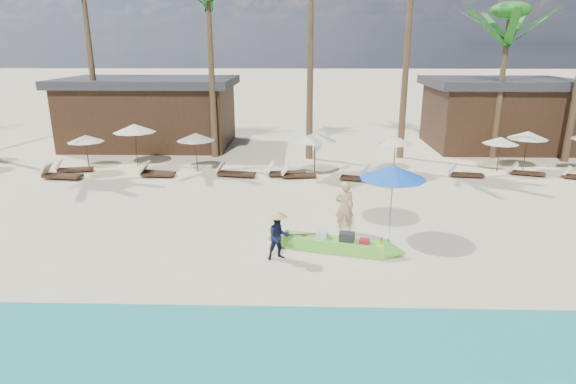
{
  "coord_description": "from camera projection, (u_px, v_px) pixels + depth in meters",
  "views": [
    {
      "loc": [
        1.7,
        -13.21,
        6.34
      ],
      "look_at": [
        1.27,
        2.0,
        1.64
      ],
      "focal_mm": 30.0,
      "sensor_mm": 36.0,
      "label": 1
    }
  ],
  "objects": [
    {
      "name": "green_canoe",
      "position": [
        334.0,
        244.0,
        15.35
      ],
      "size": [
        5.06,
        1.6,
        0.65
      ],
      "rotation": [
        0.0,
        0.0,
        -0.25
      ],
      "color": "#67C63C",
      "rests_on": "ground"
    },
    {
      "name": "lounger_9_left",
      "position": [
        526.0,
        172.0,
        24.17
      ],
      "size": [
        1.71,
        1.0,
        0.56
      ],
      "rotation": [
        0.0,
        0.0,
        -0.33
      ],
      "color": "#372616",
      "rests_on": "ground"
    },
    {
      "name": "tourist",
      "position": [
        344.0,
        207.0,
        16.69
      ],
      "size": [
        0.72,
        0.51,
        1.84
      ],
      "primitive_type": "imported",
      "rotation": [
        0.0,
        0.0,
        3.25
      ],
      "color": "tan",
      "rests_on": "ground"
    },
    {
      "name": "lounger_4_right",
      "position": [
        155.0,
        173.0,
        23.85
      ],
      "size": [
        1.68,
        0.58,
        0.57
      ],
      "rotation": [
        0.0,
        0.0,
        -0.04
      ],
      "color": "#372616",
      "rests_on": "ground"
    },
    {
      "name": "blue_umbrella",
      "position": [
        393.0,
        172.0,
        16.18
      ],
      "size": [
        2.27,
        2.27,
        2.44
      ],
      "color": "#99999E",
      "rests_on": "ground"
    },
    {
      "name": "lounger_4_left",
      "position": [
        156.0,
        172.0,
        24.16
      ],
      "size": [
        1.86,
        0.96,
        0.61
      ],
      "rotation": [
        0.0,
        0.0,
        -0.24
      ],
      "color": "#372616",
      "rests_on": "ground"
    },
    {
      "name": "resort_parasol_5",
      "position": [
        196.0,
        137.0,
        24.49
      ],
      "size": [
        1.94,
        1.94,
        2.0
      ],
      "color": "#372616",
      "rests_on": "ground"
    },
    {
      "name": "lounger_3_right",
      "position": [
        60.0,
        175.0,
        23.48
      ],
      "size": [
        2.06,
        0.84,
        0.68
      ],
      "rotation": [
        0.0,
        0.0,
        -0.12
      ],
      "color": "#372616",
      "rests_on": "ground"
    },
    {
      "name": "lounger_6_right",
      "position": [
        297.0,
        174.0,
        23.66
      ],
      "size": [
        1.77,
        0.78,
        0.58
      ],
      "rotation": [
        0.0,
        0.0,
        0.15
      ],
      "color": "#372616",
      "rests_on": "ground"
    },
    {
      "name": "resort_parasol_8",
      "position": [
        501.0,
        141.0,
        24.44
      ],
      "size": [
        1.76,
        1.76,
        1.82
      ],
      "color": "#372616",
      "rests_on": "ground"
    },
    {
      "name": "wet_sand_strip",
      "position": [
        216.0,
        370.0,
        9.76
      ],
      "size": [
        240.0,
        4.5,
        0.01
      ],
      "primitive_type": "cube",
      "color": "tan",
      "rests_on": "ground"
    },
    {
      "name": "pavilion_east",
      "position": [
        497.0,
        113.0,
        30.23
      ],
      "size": [
        8.8,
        6.6,
        4.3
      ],
      "color": "#372616",
      "rests_on": "ground"
    },
    {
      "name": "resort_parasol_9",
      "position": [
        528.0,
        135.0,
        24.74
      ],
      "size": [
        1.99,
        1.99,
        2.05
      ],
      "color": "#372616",
      "rests_on": "ground"
    },
    {
      "name": "palm_6",
      "position": [
        508.0,
        30.0,
        25.98
      ],
      "size": [
        2.08,
        2.08,
        8.51
      ],
      "color": "brown",
      "rests_on": "ground"
    },
    {
      "name": "pavilion_west",
      "position": [
        151.0,
        112.0,
        30.82
      ],
      "size": [
        10.8,
        6.6,
        4.3
      ],
      "color": "#372616",
      "rests_on": "ground"
    },
    {
      "name": "lounger_7_left",
      "position": [
        355.0,
        177.0,
        23.19
      ],
      "size": [
        1.83,
        0.95,
        0.59
      ],
      "rotation": [
        0.0,
        0.0,
        -0.25
      ],
      "color": "#372616",
      "rests_on": "ground"
    },
    {
      "name": "lounger_6_left",
      "position": [
        284.0,
        172.0,
        23.97
      ],
      "size": [
        2.07,
        0.93,
        0.68
      ],
      "rotation": [
        0.0,
        0.0,
        0.16
      ],
      "color": "#372616",
      "rests_on": "ground"
    },
    {
      "name": "resort_parasol_3",
      "position": [
        85.0,
        139.0,
        24.7
      ],
      "size": [
        1.82,
        1.82,
        1.87
      ],
      "color": "#372616",
      "rests_on": "ground"
    },
    {
      "name": "palm_3",
      "position": [
        208.0,
        0.0,
        25.73
      ],
      "size": [
        2.08,
        2.08,
        10.52
      ],
      "color": "brown",
      "rests_on": "ground"
    },
    {
      "name": "lounger_5_left",
      "position": [
        234.0,
        172.0,
        23.91
      ],
      "size": [
        2.03,
        0.93,
        0.67
      ],
      "rotation": [
        0.0,
        0.0,
        -0.17
      ],
      "color": "#372616",
      "rests_on": "ground"
    },
    {
      "name": "resort_parasol_7",
      "position": [
        396.0,
        140.0,
        24.25
      ],
      "size": [
        1.82,
        1.82,
        1.88
      ],
      "color": "#372616",
      "rests_on": "ground"
    },
    {
      "name": "resort_parasol_6",
      "position": [
        315.0,
        137.0,
        23.39
      ],
      "size": [
        2.16,
        2.16,
        2.22
      ],
      "color": "#372616",
      "rests_on": "ground"
    },
    {
      "name": "ground",
      "position": [
        244.0,
        263.0,
        14.53
      ],
      "size": [
        240.0,
        240.0,
        0.0
      ],
      "primitive_type": "plane",
      "color": "beige",
      "rests_on": "ground"
    },
    {
      "name": "lounger_3_left",
      "position": [
        73.0,
        168.0,
        24.76
      ],
      "size": [
        1.88,
        0.94,
        0.61
      ],
      "rotation": [
        0.0,
        0.0,
        0.23
      ],
      "color": "#372616",
      "rests_on": "ground"
    },
    {
      "name": "vendor_green",
      "position": [
        278.0,
        237.0,
        14.61
      ],
      "size": [
        0.84,
        0.75,
        1.43
      ],
      "primitive_type": "imported",
      "rotation": [
        0.0,
        0.0,
        0.35
      ],
      "color": "#131736",
      "rests_on": "ground"
    },
    {
      "name": "lounger_8_left",
      "position": [
        464.0,
        174.0,
        23.83
      ],
      "size": [
        1.73,
        0.74,
        0.57
      ],
      "rotation": [
        0.0,
        0.0,
        -0.14
      ],
      "color": "#372616",
      "rests_on": "ground"
    },
    {
      "name": "resort_parasol_4",
      "position": [
        134.0,
        128.0,
        25.49
      ],
      "size": [
        2.22,
        2.22,
        2.29
      ],
      "color": "#372616",
      "rests_on": "ground"
    },
    {
      "name": "lounger_7_right",
      "position": [
        379.0,
        174.0,
        23.72
      ],
      "size": [
        1.82,
        0.72,
        0.6
      ],
      "rotation": [
        0.0,
        0.0,
        -0.1
      ],
      "color": "#372616",
      "rests_on": "ground"
    }
  ]
}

